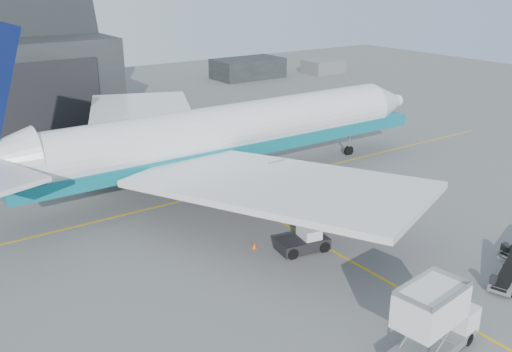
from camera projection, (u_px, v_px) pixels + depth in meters
ground at (370, 272)px, 41.38m from camera, size 200.00×200.00×0.00m
taxi_lines at (268, 214)px, 51.17m from camera, size 80.00×42.12×0.02m
distant_bldg_a at (248, 78)px, 117.47m from camera, size 14.00×8.00×4.00m
distant_bldg_b at (323, 73)px, 123.52m from camera, size 8.00×6.00×2.80m
airliner at (216, 136)px, 56.38m from camera, size 53.83×52.20×18.89m
catering_truck at (434, 321)px, 31.77m from camera, size 6.56×3.16×4.34m
pushback_tug at (304, 242)px, 44.49m from camera, size 4.28×2.94×1.83m
belt_loader_a at (508, 277)px, 39.57m from camera, size 4.76×2.71×1.78m
traffic_cone at (254, 246)px, 44.80m from camera, size 0.37×0.37×0.53m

